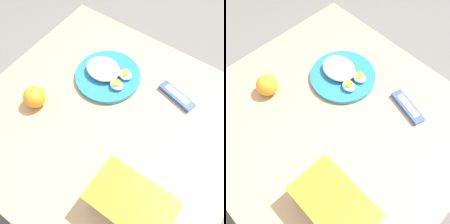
# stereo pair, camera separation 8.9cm
# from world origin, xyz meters

# --- Properties ---
(ground_plane) EXTENTS (10.00, 10.00, 0.00)m
(ground_plane) POSITION_xyz_m (0.00, 0.00, 0.00)
(ground_plane) COLOR #66605B
(table) EXTENTS (0.91, 0.86, 0.72)m
(table) POSITION_xyz_m (0.00, 0.00, 0.59)
(table) COLOR tan
(table) RESTS_ON ground_plane
(food_container) EXTENTS (0.23, 0.14, 0.10)m
(food_container) POSITION_xyz_m (-0.22, 0.20, 0.76)
(food_container) COLOR white
(food_container) RESTS_ON table
(orange_fruit) EXTENTS (0.08, 0.08, 0.08)m
(orange_fruit) POSITION_xyz_m (0.25, 0.09, 0.76)
(orange_fruit) COLOR orange
(orange_fruit) RESTS_ON table
(rice_plate) EXTENTS (0.25, 0.25, 0.06)m
(rice_plate) POSITION_xyz_m (0.11, -0.15, 0.74)
(rice_plate) COLOR teal
(rice_plate) RESTS_ON table
(candy_bar) EXTENTS (0.15, 0.08, 0.02)m
(candy_bar) POSITION_xyz_m (-0.15, -0.22, 0.73)
(candy_bar) COLOR #334C9E
(candy_bar) RESTS_ON table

